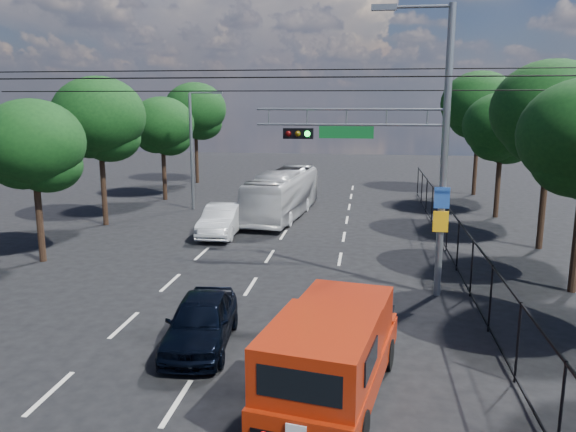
% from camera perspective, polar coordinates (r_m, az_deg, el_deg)
% --- Properties ---
extents(ground, '(120.00, 120.00, 0.00)m').
position_cam_1_polar(ground, '(13.23, -11.22, -18.11)').
color(ground, black).
rests_on(ground, ground).
extents(lane_markings, '(6.12, 38.00, 0.01)m').
position_cam_1_polar(lane_markings, '(25.96, -1.12, -2.93)').
color(lane_markings, beige).
rests_on(lane_markings, ground).
extents(signal_mast, '(6.43, 0.39, 9.50)m').
position_cam_1_polar(signal_mast, '(18.89, 12.00, 7.49)').
color(signal_mast, slate).
rests_on(signal_mast, ground).
extents(streetlight_left, '(2.09, 0.22, 7.08)m').
position_cam_1_polar(streetlight_left, '(34.49, -9.53, 7.15)').
color(streetlight_left, slate).
rests_on(streetlight_left, ground).
extents(utility_wires, '(22.00, 5.04, 0.74)m').
position_cam_1_polar(utility_wires, '(20.06, -3.60, 13.63)').
color(utility_wires, black).
rests_on(utility_wires, ground).
extents(fence_right, '(0.06, 34.03, 2.00)m').
position_cam_1_polar(fence_right, '(23.90, 16.45, -2.15)').
color(fence_right, black).
rests_on(fence_right, ground).
extents(tree_right_c, '(5.10, 5.10, 8.29)m').
position_cam_1_polar(tree_right_c, '(27.01, 25.14, 8.86)').
color(tree_right_c, black).
rests_on(tree_right_c, ground).
extents(tree_right_d, '(4.32, 4.32, 7.02)m').
position_cam_1_polar(tree_right_d, '(33.71, 20.91, 8.01)').
color(tree_right_d, black).
rests_on(tree_right_d, ground).
extents(tree_right_e, '(5.28, 5.28, 8.58)m').
position_cam_1_polar(tree_right_e, '(41.55, 18.86, 10.18)').
color(tree_right_e, black).
rests_on(tree_right_e, ground).
extents(tree_left_b, '(4.08, 4.08, 6.63)m').
position_cam_1_polar(tree_left_b, '(24.72, -24.39, 6.09)').
color(tree_left_b, black).
rests_on(tree_left_b, ground).
extents(tree_left_c, '(4.80, 4.80, 7.80)m').
position_cam_1_polar(tree_left_c, '(31.08, -18.57, 8.94)').
color(tree_left_c, black).
rests_on(tree_left_c, ground).
extents(tree_left_d, '(4.20, 4.20, 6.83)m').
position_cam_1_polar(tree_left_d, '(38.29, -12.62, 8.62)').
color(tree_left_d, black).
rests_on(tree_left_d, ground).
extents(tree_left_e, '(4.92, 4.92, 7.99)m').
position_cam_1_polar(tree_left_e, '(45.90, -9.37, 10.21)').
color(tree_left_e, black).
rests_on(tree_left_e, ground).
extents(red_pickup, '(3.04, 6.00, 2.14)m').
position_cam_1_polar(red_pickup, '(12.69, 4.55, -13.49)').
color(red_pickup, black).
rests_on(red_pickup, ground).
extents(navy_hatchback, '(2.05, 4.26, 1.40)m').
position_cam_1_polar(navy_hatchback, '(15.53, -8.85, -10.51)').
color(navy_hatchback, black).
rests_on(navy_hatchback, ground).
extents(white_bus, '(3.19, 9.66, 2.64)m').
position_cam_1_polar(white_bus, '(31.97, -0.55, 2.24)').
color(white_bus, silver).
rests_on(white_bus, ground).
extents(white_van, '(1.69, 4.61, 1.51)m').
position_cam_1_polar(white_van, '(27.89, -6.71, -0.41)').
color(white_van, silver).
rests_on(white_van, ground).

